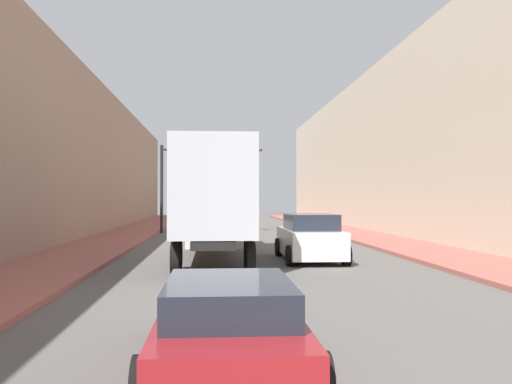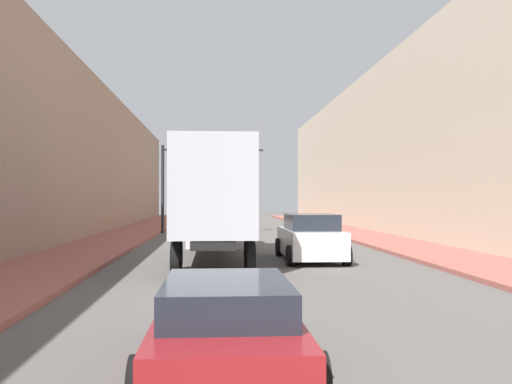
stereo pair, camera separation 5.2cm
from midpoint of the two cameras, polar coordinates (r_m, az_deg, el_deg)
sidewalk_right at (r=33.35m, az=11.28°, el=-4.42°), size 3.44×80.00×0.15m
sidewalk_left at (r=32.60m, az=-13.50°, el=-4.50°), size 3.44×80.00×0.15m
building_right at (r=34.98m, az=18.76°, el=4.76°), size 6.00×80.00×11.11m
building_left at (r=33.71m, az=-21.44°, el=3.68°), size 6.00×80.00×9.59m
semi_truck at (r=21.72m, az=-4.19°, el=-0.51°), size 2.52×12.35×4.12m
sedan_car at (r=7.78m, az=-2.80°, el=-13.08°), size 2.07×4.54×1.20m
suv_car at (r=20.99m, az=5.52°, el=-4.62°), size 2.16×4.67×1.71m
traffic_signal_gantry at (r=37.96m, az=-6.42°, el=2.23°), size 6.75×0.35×5.80m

